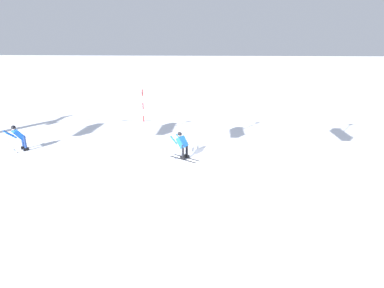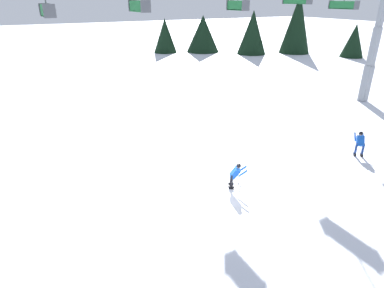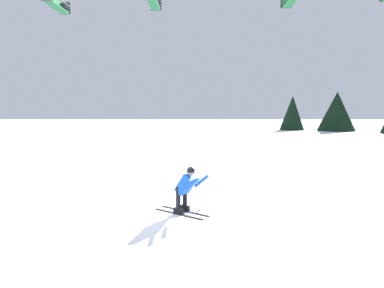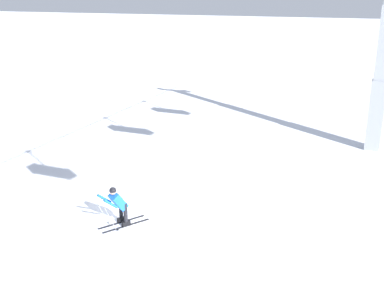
% 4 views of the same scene
% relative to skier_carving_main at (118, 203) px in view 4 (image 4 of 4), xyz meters
% --- Properties ---
extents(ground_plane, '(260.00, 260.00, 0.00)m').
position_rel_skier_carving_main_xyz_m(ground_plane, '(-0.89, -0.49, -0.78)').
color(ground_plane, white).
extents(skier_carving_main, '(1.67, 1.34, 1.50)m').
position_rel_skier_carving_main_xyz_m(skier_carving_main, '(0.00, 0.00, 0.00)').
color(skier_carving_main, black).
rests_on(skier_carving_main, ground_plane).
extents(lift_tower_near, '(0.67, 2.58, 10.51)m').
position_rel_skier_carving_main_xyz_m(lift_tower_near, '(-11.38, 7.15, 3.65)').
color(lift_tower_near, gray).
rests_on(lift_tower_near, ground_plane).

